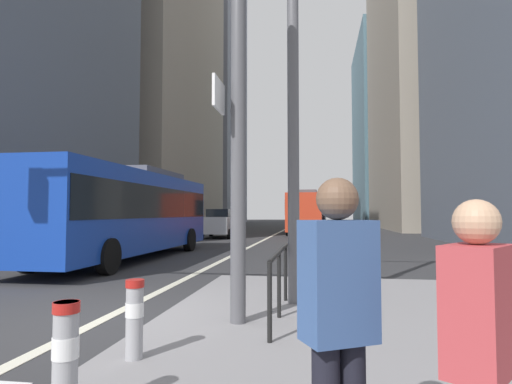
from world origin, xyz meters
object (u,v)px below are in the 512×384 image
Objects in this scene: street_lamp_post at (293,10)px; bollard_left at (65,355)px; sedan_white_oncoming at (1,233)px; car_receding_near at (320,217)px; traffic_signal_gantry at (83,52)px; pedestrian_walking at (338,319)px; city_bus_red_receding at (306,211)px; car_receding_far at (317,220)px; pedestrian_waiting at (480,354)px; car_oncoming_mid at (220,223)px; city_bus_blue_oncoming at (128,209)px; bollard_right at (135,315)px.

bollard_left is at bearing -108.19° from street_lamp_post.
sedan_white_oncoming is 52.69m from car_receding_near.
pedestrian_walking is (3.65, -3.54, -3.04)m from traffic_signal_gantry.
city_bus_red_receding is 32.48m from pedestrian_walking.
pedestrian_walking is at bearing -89.60° from car_receding_far.
traffic_signal_gantry is 4.10× the size of pedestrian_walking.
street_lamp_post is 4.98× the size of pedestrian_waiting.
car_receding_far is 37.40m from street_lamp_post.
car_receding_near is 2.69× the size of pedestrian_waiting.
pedestrian_waiting is at bearing -86.97° from city_bus_red_receding.
pedestrian_waiting is at bearing -74.12° from car_oncoming_mid.
pedestrian_walking reaches higher than pedestrian_waiting.
car_oncoming_mid is (0.17, 13.79, -0.85)m from city_bus_blue_oncoming.
street_lamp_post is (6.46, -7.25, 3.45)m from city_bus_blue_oncoming.
bollard_right is 3.47m from pedestrian_waiting.
bollard_left is (-1.67, -41.52, -0.35)m from car_receding_far.
sedan_white_oncoming is 16.16m from pedestrian_waiting.
car_receding_far is 41.56m from bollard_left.
bollard_right is (-1.75, -40.16, -0.38)m from car_receding_far.
city_bus_blue_oncoming is 2.62× the size of car_receding_near.
pedestrian_waiting reaches higher than bollard_left.
bollard_right is at bearing -44.78° from traffic_signal_gantry.
street_lamp_post reaches higher than bollard_right.
traffic_signal_gantry reaches higher than pedestrian_walking.
sedan_white_oncoming is 0.61× the size of traffic_signal_gantry.
pedestrian_walking is (0.53, -4.95, -4.17)m from street_lamp_post.
car_receding_far is (-0.36, -20.34, -0.00)m from car_receding_near.
car_receding_far is at bearing 67.96° from car_oncoming_mid.
sedan_white_oncoming is 5.25× the size of bollard_right.
city_bus_blue_oncoming is 7.04× the size of pedestrian_waiting.
street_lamp_post is 6.49m from pedestrian_walking.
city_bus_blue_oncoming is 12.71m from bollard_left.
bollard_right is at bearing -92.49° from car_receding_far.
sedan_white_oncoming is 1.01× the size of car_receding_near.
city_bus_red_receding is 2.72× the size of car_receding_far.
sedan_white_oncoming is (-4.06, -1.27, -0.85)m from city_bus_blue_oncoming.
sedan_white_oncoming is 4.95× the size of bollard_left.
city_bus_blue_oncoming is 12.85× the size of bollard_left.
pedestrian_waiting is at bearing -18.87° from pedestrian_walking.
pedestrian_walking is at bearing -60.18° from city_bus_blue_oncoming.
car_oncoming_mid is 22.37m from street_lamp_post.
city_bus_blue_oncoming is at bearing 113.40° from bollard_left.
car_oncoming_mid is at bearing -131.54° from city_bus_red_receding.
city_bus_blue_oncoming is 11.45m from bollard_right.
sedan_white_oncoming is 0.54× the size of street_lamp_post.
car_oncoming_mid is 2.52× the size of pedestrian_walking.
bollard_left is 0.51× the size of pedestrian_walking.
car_receding_near is (6.88, 36.45, -0.00)m from car_oncoming_mid.
pedestrian_walking is at bearing -90.06° from car_receding_near.
city_bus_blue_oncoming is 21.09m from city_bus_red_receding.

